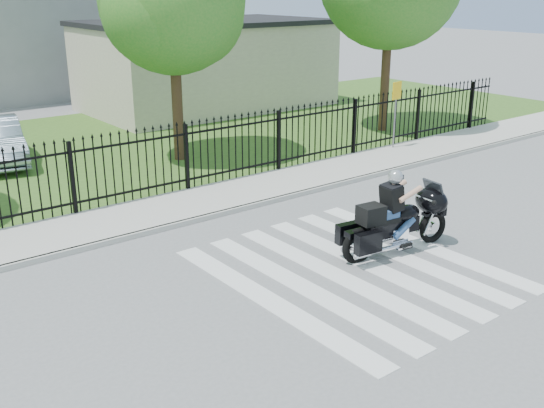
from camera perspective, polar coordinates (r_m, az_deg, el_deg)
ground at (r=12.17m, az=7.20°, el=-5.88°), size 120.00×120.00×0.00m
crosswalk at (r=12.17m, az=7.20°, el=-5.85°), size 5.00×5.50×0.01m
sidewalk at (r=15.80m, az=-5.67°, el=0.35°), size 40.00×2.00×0.12m
curb at (r=15.00m, az=-3.61°, el=-0.61°), size 40.00×0.12×0.12m
grass_strip at (r=21.83m, az=-15.65°, el=4.87°), size 40.00×12.00×0.02m
iron_fence at (r=16.37m, az=-7.66°, el=4.03°), size 26.00×0.04×1.80m
tree_mid at (r=19.18m, az=-8.94°, el=17.54°), size 4.20×4.20×6.78m
building_low at (r=28.21m, az=-5.86°, el=12.14°), size 10.00×6.00×3.50m
building_low_roof at (r=28.05m, az=-5.99°, el=15.90°), size 10.20×6.20×0.20m
motorcycle_rider at (r=12.81m, az=10.95°, el=-1.28°), size 2.67×1.05×1.77m
traffic_sign at (r=20.72m, az=11.06°, el=9.06°), size 0.46×0.11×2.11m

